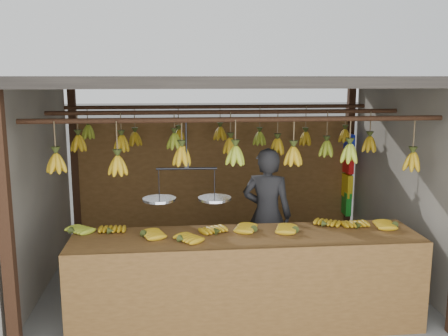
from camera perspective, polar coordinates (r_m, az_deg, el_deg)
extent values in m
plane|color=#5B5B57|center=(6.15, 0.29, -12.51)|extent=(80.00, 80.00, 0.00)
cube|color=black|center=(4.54, -23.64, -6.45)|extent=(0.10, 0.10, 2.30)
cube|color=black|center=(7.37, -16.64, 0.25)|extent=(0.10, 0.10, 2.30)
cube|color=black|center=(7.69, 14.05, 0.79)|extent=(0.10, 0.10, 2.30)
cube|color=black|center=(5.66, 0.31, 9.95)|extent=(4.30, 3.30, 0.10)
cylinder|color=black|center=(4.69, 1.62, 5.56)|extent=(4.00, 0.05, 0.05)
cylinder|color=black|center=(5.68, 0.31, 6.41)|extent=(4.00, 0.05, 0.05)
cylinder|color=black|center=(6.67, -0.61, 7.02)|extent=(4.00, 0.05, 0.05)
cube|color=brown|center=(7.31, -0.95, -1.39)|extent=(4.00, 0.06, 1.80)
cube|color=brown|center=(4.83, 2.59, -8.14)|extent=(3.34, 0.74, 0.08)
cube|color=brown|center=(4.64, 3.23, -14.39)|extent=(3.34, 0.04, 0.90)
cube|color=black|center=(4.74, -16.63, -14.83)|extent=(0.07, 0.07, 0.82)
cube|color=black|center=(5.17, 21.04, -12.92)|extent=(0.07, 0.07, 0.82)
cube|color=black|center=(5.32, -15.34, -11.91)|extent=(0.07, 0.07, 0.82)
cube|color=black|center=(5.70, 18.11, -10.50)|extent=(0.07, 0.07, 0.82)
ellipsoid|color=#92A523|center=(5.03, -16.89, -6.99)|extent=(0.29, 0.30, 0.06)
ellipsoid|color=#B18512|center=(4.94, -12.82, -7.11)|extent=(0.19, 0.25, 0.06)
ellipsoid|color=#B18512|center=(4.78, -9.09, -7.61)|extent=(0.29, 0.25, 0.06)
ellipsoid|color=#B18512|center=(4.60, -4.88, -8.22)|extent=(0.30, 0.29, 0.06)
ellipsoid|color=#B18512|center=(4.81, -0.69, -7.32)|extent=(0.27, 0.29, 0.06)
ellipsoid|color=#B18512|center=(4.92, 3.52, -6.94)|extent=(0.29, 0.25, 0.06)
ellipsoid|color=#B18512|center=(4.94, 8.20, -6.97)|extent=(0.29, 0.25, 0.06)
ellipsoid|color=#B18512|center=(5.14, 11.48, -6.37)|extent=(0.28, 0.30, 0.06)
ellipsoid|color=#B18512|center=(5.17, 15.18, -6.45)|extent=(0.20, 0.26, 0.06)
ellipsoid|color=#B18512|center=(5.32, 18.85, -6.17)|extent=(0.26, 0.21, 0.06)
ellipsoid|color=#B18512|center=(4.79, -18.60, 0.54)|extent=(0.16, 0.16, 0.28)
ellipsoid|color=#B18512|center=(4.68, -12.03, 0.28)|extent=(0.16, 0.16, 0.28)
ellipsoid|color=#B18512|center=(4.71, -4.81, 1.38)|extent=(0.16, 0.16, 0.28)
ellipsoid|color=#92A523|center=(4.70, 1.31, 1.42)|extent=(0.16, 0.16, 0.28)
ellipsoid|color=#B18512|center=(4.82, 7.92, 1.35)|extent=(0.16, 0.16, 0.28)
ellipsoid|color=#92A523|center=(4.98, 14.12, 1.63)|extent=(0.16, 0.16, 0.28)
ellipsoid|color=#B18512|center=(5.28, 20.70, 0.68)|extent=(0.16, 0.16, 0.28)
ellipsoid|color=#B18512|center=(5.80, -16.29, 2.73)|extent=(0.16, 0.16, 0.28)
ellipsoid|color=#B18512|center=(5.67, -11.63, 2.76)|extent=(0.16, 0.16, 0.28)
ellipsoid|color=#92A523|center=(5.66, -5.68, 3.06)|extent=(0.16, 0.16, 0.28)
ellipsoid|color=#B18512|center=(5.69, 0.74, 2.54)|extent=(0.16, 0.16, 0.28)
ellipsoid|color=#B18512|center=(5.83, 6.11, 2.46)|extent=(0.16, 0.16, 0.28)
ellipsoid|color=#92A523|center=(5.92, 11.62, 2.16)|extent=(0.16, 0.16, 0.28)
ellipsoid|color=#B18512|center=(6.08, 16.27, 2.63)|extent=(0.16, 0.16, 0.28)
ellipsoid|color=#92A523|center=(6.79, -15.26, 4.00)|extent=(0.16, 0.16, 0.28)
ellipsoid|color=#B18512|center=(6.72, -10.12, 3.30)|extent=(0.16, 0.16, 0.28)
ellipsoid|color=#B18512|center=(6.67, -5.20, 3.61)|extent=(0.16, 0.16, 0.28)
ellipsoid|color=#B18512|center=(6.73, -0.45, 3.96)|extent=(0.16, 0.16, 0.28)
ellipsoid|color=#92A523|center=(6.75, 4.08, 3.39)|extent=(0.16, 0.16, 0.28)
ellipsoid|color=#B18512|center=(6.89, 9.27, 3.33)|extent=(0.16, 0.16, 0.28)
ellipsoid|color=#B18512|center=(7.09, 13.65, 3.60)|extent=(0.16, 0.16, 0.28)
cylinder|color=black|center=(4.67, -4.33, 2.69)|extent=(0.02, 0.02, 0.46)
cylinder|color=black|center=(4.71, -4.29, -0.07)|extent=(0.57, 0.05, 0.02)
cylinder|color=silver|center=(4.79, -7.40, -3.64)|extent=(0.31, 0.31, 0.02)
cylinder|color=silver|center=(4.78, -1.08, -3.58)|extent=(0.31, 0.31, 0.02)
imported|color=#262628|center=(5.90, 4.93, -5.36)|extent=(0.68, 0.56, 1.59)
cube|color=#1426BF|center=(7.50, 14.09, 2.50)|extent=(0.08, 0.26, 0.34)
cube|color=red|center=(7.53, 14.01, 0.75)|extent=(0.08, 0.26, 0.34)
cube|color=yellow|center=(7.60, 13.89, -1.97)|extent=(0.08, 0.26, 0.34)
cube|color=#199926|center=(7.66, 13.81, -3.90)|extent=(0.08, 0.26, 0.34)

